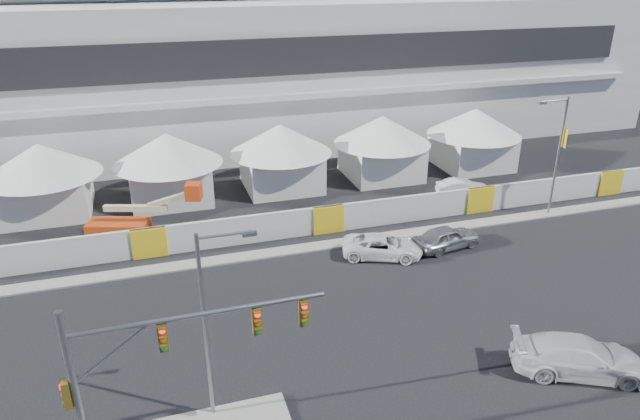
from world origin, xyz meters
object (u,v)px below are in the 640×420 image
object	(u,v)px
streetlight_median	(210,315)
streetlight_curb	(557,149)
pickup_near	(579,356)
pickup_curb	(383,246)
lot_car_a	(463,188)
boom_lift	(130,222)
traffic_mast	(135,388)
sedan_silver	(447,237)

from	to	relation	value
streetlight_median	streetlight_curb	xyz separation A→B (m)	(26.37, 13.30, 0.24)
streetlight_median	pickup_near	bearing A→B (deg)	-7.85
pickup_curb	streetlight_curb	distance (m)	15.19
pickup_curb	lot_car_a	size ratio (longest dim) A/B	1.22
streetlight_curb	boom_lift	world-z (taller)	streetlight_curb
traffic_mast	pickup_near	bearing A→B (deg)	1.21
traffic_mast	pickup_curb	bearing A→B (deg)	42.11
sedan_silver	pickup_near	size ratio (longest dim) A/B	0.77
sedan_silver	boom_lift	bearing A→B (deg)	58.45
streetlight_median	sedan_silver	bearing A→B (deg)	32.84
pickup_curb	traffic_mast	distance (m)	20.44
pickup_curb	pickup_near	distance (m)	13.74
sedan_silver	pickup_curb	bearing A→B (deg)	77.97
traffic_mast	streetlight_curb	size ratio (longest dim) A/B	1.00
streetlight_curb	pickup_curb	bearing A→B (deg)	-170.34
pickup_curb	boom_lift	distance (m)	17.29
streetlight_curb	streetlight_median	bearing A→B (deg)	-153.23
pickup_near	streetlight_curb	xyz separation A→B (m)	(10.16, 15.53, 4.29)
streetlight_median	streetlight_curb	distance (m)	29.53
lot_car_a	streetlight_median	xyz separation A→B (m)	(-22.27, -18.44, 4.22)
boom_lift	streetlight_curb	bearing A→B (deg)	7.54
lot_car_a	streetlight_curb	world-z (taller)	streetlight_curb
pickup_near	boom_lift	world-z (taller)	boom_lift
pickup_curb	pickup_near	size ratio (longest dim) A/B	0.86
pickup_curb	traffic_mast	xyz separation A→B (m)	(-14.93, -13.50, 3.57)
streetlight_curb	lot_car_a	bearing A→B (deg)	128.58
pickup_curb	streetlight_median	world-z (taller)	streetlight_median
pickup_near	streetlight_curb	distance (m)	19.05
lot_car_a	boom_lift	world-z (taller)	boom_lift
streetlight_median	lot_car_a	bearing A→B (deg)	39.62
sedan_silver	traffic_mast	xyz separation A→B (m)	(-19.43, -13.31, 3.50)
pickup_near	boom_lift	xyz separation A→B (m)	(-19.57, 20.91, 0.22)
pickup_near	boom_lift	size ratio (longest dim) A/B	0.73
lot_car_a	streetlight_curb	xyz separation A→B (m)	(4.10, -5.14, 4.47)
traffic_mast	boom_lift	world-z (taller)	traffic_mast
pickup_curb	streetlight_curb	xyz separation A→B (m)	(14.32, 2.44, 4.44)
lot_car_a	pickup_near	bearing A→B (deg)	-178.72
pickup_near	boom_lift	bearing A→B (deg)	67.44
sedan_silver	pickup_curb	xyz separation A→B (m)	(-4.49, 0.19, -0.07)
pickup_near	traffic_mast	world-z (taller)	traffic_mast
sedan_silver	boom_lift	distance (m)	21.46
traffic_mast	boom_lift	bearing A→B (deg)	91.31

